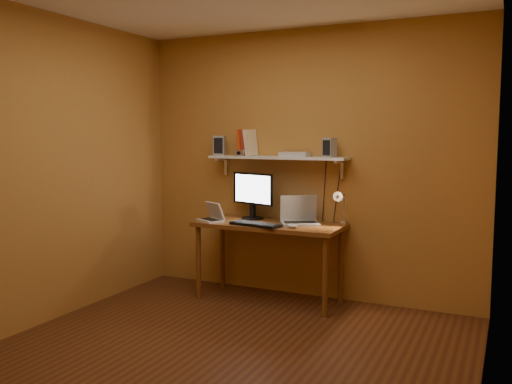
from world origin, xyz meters
The scene contains 14 objects.
room centered at (0.00, 0.00, 1.30)m, with size 3.44×3.24×2.64m.
desk centered at (-0.25, 1.28, 0.66)m, with size 1.40×0.60×0.75m.
wall_shelf centered at (-0.25, 1.47, 1.36)m, with size 1.40×0.25×0.21m.
monitor centered at (-0.50, 1.44, 1.01)m, with size 0.49×0.27×0.46m.
laptop centered at (0.02, 1.37, 0.82)m, with size 0.43×0.39×0.26m.
netbook centered at (-0.78, 1.14, 0.80)m, with size 0.31×0.28×0.19m.
keyboard centered at (-0.29, 1.08, 0.76)m, with size 0.50×0.17×0.03m, color black.
mouse centered at (0.06, 1.11, 0.77)m, with size 0.10×0.06×0.03m, color silver.
desk_lamp centered at (0.41, 1.41, 0.96)m, with size 0.09×0.23×0.38m.
speaker_left centered at (-0.88, 1.46, 1.48)m, with size 0.11×0.11×0.20m, color gray.
speaker_right centered at (0.28, 1.47, 1.46)m, with size 0.10×0.10×0.18m, color gray.
books centered at (-0.59, 1.50, 1.51)m, with size 0.17×0.19×0.26m.
shelf_camera centered at (-0.62, 1.40, 1.40)m, with size 0.10×0.05×0.06m.
router centered at (-0.07, 1.48, 1.40)m, with size 0.27×0.18×0.04m, color silver.
Camera 1 is at (1.82, -3.36, 1.58)m, focal length 38.00 mm.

